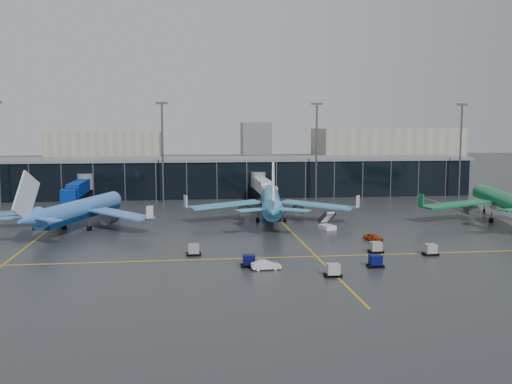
{
  "coord_description": "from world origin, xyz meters",
  "views": [
    {
      "loc": [
        -9.3,
        -96.94,
        19.39
      ],
      "look_at": [
        5.0,
        18.0,
        6.0
      ],
      "focal_mm": 40.0,
      "sensor_mm": 36.0,
      "label": 1
    }
  ],
  "objects": [
    {
      "name": "baggage_carts",
      "position": [
        10.68,
        -18.63,
        0.76
      ],
      "size": [
        37.73,
        16.05,
        1.7
      ],
      "color": "black",
      "rests_on": "ground"
    },
    {
      "name": "ground",
      "position": [
        0.0,
        0.0,
        0.0
      ],
      "size": [
        600.0,
        600.0,
        0.0
      ],
      "primitive_type": "plane",
      "color": "#282B2D",
      "rests_on": "ground"
    },
    {
      "name": "airliner_aer_lingus",
      "position": [
        55.3,
        11.61,
        6.43
      ],
      "size": [
        44.85,
        48.74,
        12.86
      ],
      "primitive_type": null,
      "rotation": [
        0.0,
        0.0,
        -0.22
      ],
      "color": "#0D7038",
      "rests_on": "ground"
    },
    {
      "name": "airliner_klm_near",
      "position": [
        8.18,
        18.26,
        6.23
      ],
      "size": [
        40.62,
        44.86,
        12.45
      ],
      "primitive_type": null,
      "rotation": [
        0.0,
        0.0,
        -0.13
      ],
      "color": "#3E9BCE",
      "rests_on": "ground"
    },
    {
      "name": "distant_hangars",
      "position": [
        49.94,
        270.08,
        8.79
      ],
      "size": [
        260.0,
        71.0,
        22.0
      ],
      "color": "#B2AD99",
      "rests_on": "ground"
    },
    {
      "name": "jet_bridges",
      "position": [
        -35.0,
        42.99,
        4.55
      ],
      "size": [
        94.0,
        27.5,
        7.2
      ],
      "color": "#595B60",
      "rests_on": "ground"
    },
    {
      "name": "service_van_red",
      "position": [
        22.28,
        -4.75,
        0.61
      ],
      "size": [
        3.18,
        3.8,
        1.22
      ],
      "primitive_type": "imported",
      "rotation": [
        0.0,
        0.0,
        0.58
      ],
      "color": "#A72B0C",
      "rests_on": "ground"
    },
    {
      "name": "taxi_lines",
      "position": [
        10.0,
        10.61,
        0.01
      ],
      "size": [
        220.0,
        120.0,
        0.02
      ],
      "color": "gold",
      "rests_on": "ground"
    },
    {
      "name": "terminal_pier",
      "position": [
        0.0,
        62.0,
        5.42
      ],
      "size": [
        142.0,
        17.0,
        10.7
      ],
      "color": "black",
      "rests_on": "ground"
    },
    {
      "name": "airliner_arkefly",
      "position": [
        -29.15,
        13.66,
        5.84
      ],
      "size": [
        43.85,
        46.74,
        11.68
      ],
      "primitive_type": null,
      "rotation": [
        0.0,
        0.0,
        -0.33
      ],
      "color": "#417DD5",
      "rests_on": "ground"
    },
    {
      "name": "service_van_white",
      "position": [
        1.4,
        -22.01,
        0.67
      ],
      "size": [
        4.18,
        1.85,
        1.33
      ],
      "primitive_type": "imported",
      "rotation": [
        0.0,
        0.0,
        1.68
      ],
      "color": "silver",
      "rests_on": "ground"
    },
    {
      "name": "flood_masts",
      "position": [
        5.0,
        50.0,
        13.81
      ],
      "size": [
        203.0,
        0.5,
        25.5
      ],
      "color": "#595B60",
      "rests_on": "ground"
    },
    {
      "name": "mobile_airstair",
      "position": [
        17.19,
        6.9,
        0.77
      ],
      "size": [
        3.1,
        3.73,
        3.45
      ],
      "rotation": [
        0.0,
        0.0,
        0.32
      ],
      "color": "white",
      "rests_on": "ground"
    }
  ]
}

